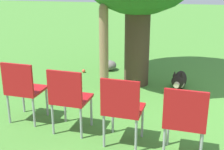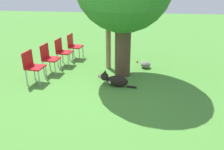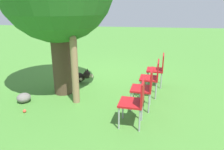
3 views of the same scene
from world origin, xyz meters
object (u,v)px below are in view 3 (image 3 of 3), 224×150
at_px(red_chair_0, 158,68).
at_px(red_chair_2, 145,86).
at_px(red_chair_1, 153,76).
at_px(tennis_ball, 25,111).
at_px(red_chair_3, 136,100).
at_px(dog, 78,77).
at_px(fence_post, 75,70).

xyz_separation_m(red_chair_0, red_chair_2, (0.33, 1.39, 0.00)).
height_order(red_chair_1, tennis_ball, red_chair_1).
bearing_deg(red_chair_2, red_chair_0, -98.53).
bearing_deg(red_chair_2, red_chair_3, 81.47).
bearing_deg(red_chair_1, red_chair_0, -98.53).
height_order(dog, tennis_ball, dog).
relative_size(dog, red_chair_3, 1.18).
distance_m(dog, red_chair_1, 2.13).
xyz_separation_m(dog, red_chair_1, (-2.00, 0.65, 0.34)).
xyz_separation_m(red_chair_1, red_chair_2, (0.16, 0.70, 0.00)).
relative_size(fence_post, red_chair_2, 1.73).
distance_m(dog, red_chair_0, 2.19).
relative_size(red_chair_1, red_chair_3, 1.00).
bearing_deg(fence_post, red_chair_0, -144.54).
relative_size(red_chair_1, tennis_ball, 12.66).
bearing_deg(red_chair_0, red_chair_1, 81.47).
height_order(red_chair_1, red_chair_3, same).
height_order(red_chair_2, tennis_ball, red_chair_2).
bearing_deg(red_chair_3, fence_post, -25.64).
distance_m(red_chair_2, tennis_ball, 2.50).
distance_m(fence_post, red_chair_0, 2.26).
height_order(dog, fence_post, fence_post).
height_order(red_chair_0, tennis_ball, red_chair_0).
xyz_separation_m(red_chair_3, tennis_ball, (2.23, -0.15, -0.47)).
distance_m(fence_post, red_chair_2, 1.53).
distance_m(dog, red_chair_3, 2.67).
bearing_deg(dog, red_chair_0, 8.37).
height_order(fence_post, tennis_ball, fence_post).
bearing_deg(red_chair_0, fence_post, 40.18).
xyz_separation_m(fence_post, red_chair_0, (-1.83, -1.31, -0.25)).
bearing_deg(red_chair_2, red_chair_1, -98.53).
xyz_separation_m(fence_post, tennis_ball, (0.89, 0.64, -0.72)).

